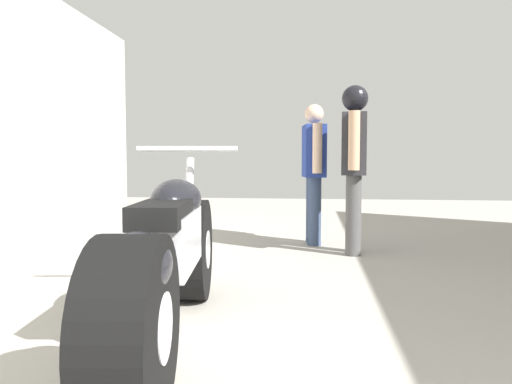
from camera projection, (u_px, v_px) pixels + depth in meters
The scene contains 4 objects.
ground_plane at pixel (352, 292), 3.48m from camera, with size 17.34×17.34×0.00m, color #A8A399.
motorcycle_maroon_cruiser at pixel (168, 262), 2.47m from camera, with size 0.67×2.25×1.05m.
mechanic_in_blue at pixel (314, 166), 5.47m from camera, with size 0.28×0.64×1.59m.
mechanic_with_helmet at pixel (354, 154), 4.88m from camera, with size 0.28×0.68×1.71m.
Camera 1 is at (-0.29, 0.13, 0.95)m, focal length 33.78 mm.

